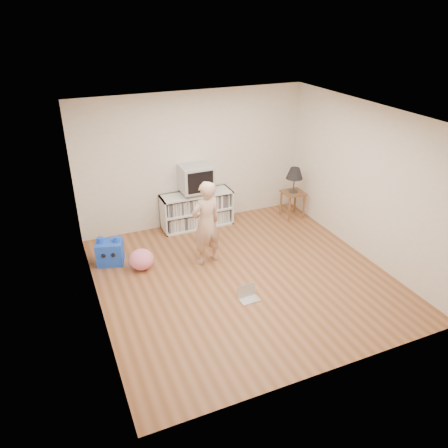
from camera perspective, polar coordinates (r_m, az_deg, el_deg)
ground at (r=7.15m, az=2.46°, el=-6.91°), size 4.50×4.50×0.00m
walls at (r=6.52m, az=2.68°, el=2.63°), size 4.52×4.52×2.60m
ceiling at (r=6.11m, az=2.95°, el=13.83°), size 4.50×4.50×0.01m
media_unit at (r=8.61m, az=-3.61°, el=1.91°), size 1.40×0.45×0.70m
dvd_deck at (r=8.44m, az=-3.64°, el=4.24°), size 0.45×0.35×0.07m
crt_tv at (r=8.34m, az=-3.69°, el=6.04°), size 0.60×0.53×0.50m
side_table at (r=9.06m, az=8.97°, el=3.38°), size 0.42×0.42×0.55m
table_lamp at (r=8.86m, az=9.21°, el=6.49°), size 0.34×0.34×0.52m
person at (r=7.19m, az=-2.35°, el=0.10°), size 0.60×0.45×1.47m
laptop at (r=6.66m, az=3.15°, el=-9.25°), size 0.31×0.25×0.20m
playing_cards at (r=6.91m, az=2.68°, el=-8.19°), size 0.09×0.11×0.02m
plush_blue at (r=7.65m, az=-14.68°, el=-3.57°), size 0.51×0.45×0.50m
plush_pink at (r=7.40m, az=-10.73°, el=-4.57°), size 0.51×0.51×0.35m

